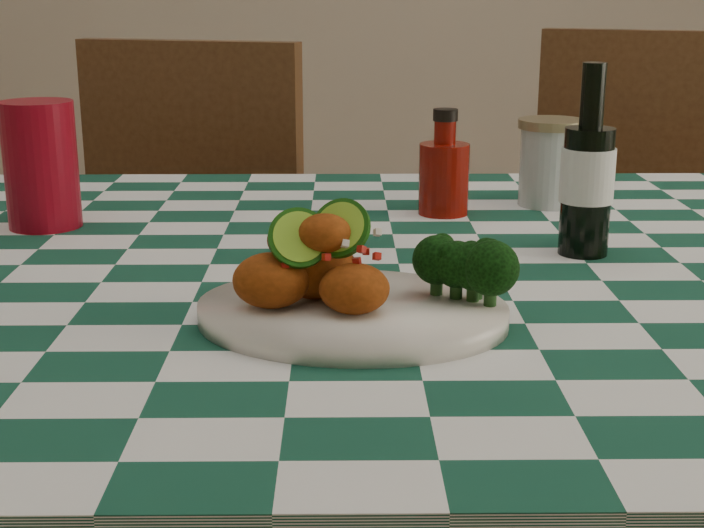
{
  "coord_description": "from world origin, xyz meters",
  "views": [
    {
      "loc": [
        -0.06,
        -1.02,
        1.08
      ],
      "look_at": [
        -0.05,
        -0.19,
        0.84
      ],
      "focal_mm": 50.0,
      "sensor_mm": 36.0,
      "label": 1
    }
  ],
  "objects_px": {
    "fried_chicken_pile": "(325,260)",
    "mason_jar": "(550,163)",
    "beer_bottle": "(588,161)",
    "wooden_chair_right": "(629,305)",
    "wooden_chair_left": "(151,319)",
    "red_tumbler": "(41,165)",
    "plate": "(352,313)",
    "ketchup_bottle": "(444,162)"
  },
  "relations": [
    {
      "from": "fried_chicken_pile",
      "to": "mason_jar",
      "type": "distance_m",
      "value": 0.57
    },
    {
      "from": "fried_chicken_pile",
      "to": "mason_jar",
      "type": "height_order",
      "value": "mason_jar"
    },
    {
      "from": "beer_bottle",
      "to": "wooden_chair_right",
      "type": "height_order",
      "value": "beer_bottle"
    },
    {
      "from": "wooden_chair_left",
      "to": "fried_chicken_pile",
      "type": "bearing_deg",
      "value": -52.41
    },
    {
      "from": "beer_bottle",
      "to": "red_tumbler",
      "type": "bearing_deg",
      "value": 168.13
    },
    {
      "from": "fried_chicken_pile",
      "to": "mason_jar",
      "type": "bearing_deg",
      "value": 58.24
    },
    {
      "from": "wooden_chair_right",
      "to": "fried_chicken_pile",
      "type": "bearing_deg",
      "value": -99.21
    },
    {
      "from": "red_tumbler",
      "to": "mason_jar",
      "type": "relative_size",
      "value": 1.33
    },
    {
      "from": "red_tumbler",
      "to": "beer_bottle",
      "type": "bearing_deg",
      "value": -11.87
    },
    {
      "from": "fried_chicken_pile",
      "to": "red_tumbler",
      "type": "xyz_separation_m",
      "value": [
        -0.36,
        0.37,
        0.02
      ]
    },
    {
      "from": "red_tumbler",
      "to": "wooden_chair_left",
      "type": "height_order",
      "value": "wooden_chair_left"
    },
    {
      "from": "beer_bottle",
      "to": "wooden_chair_right",
      "type": "distance_m",
      "value": 0.83
    },
    {
      "from": "mason_jar",
      "to": "fried_chicken_pile",
      "type": "bearing_deg",
      "value": -121.76
    },
    {
      "from": "plate",
      "to": "ketchup_bottle",
      "type": "bearing_deg",
      "value": 73.8
    },
    {
      "from": "fried_chicken_pile",
      "to": "wooden_chair_left",
      "type": "distance_m",
      "value": 0.99
    },
    {
      "from": "red_tumbler",
      "to": "mason_jar",
      "type": "bearing_deg",
      "value": 10.07
    },
    {
      "from": "fried_chicken_pile",
      "to": "ketchup_bottle",
      "type": "height_order",
      "value": "ketchup_bottle"
    },
    {
      "from": "plate",
      "to": "beer_bottle",
      "type": "xyz_separation_m",
      "value": [
        0.26,
        0.23,
        0.1
      ]
    },
    {
      "from": "plate",
      "to": "red_tumbler",
      "type": "relative_size",
      "value": 1.79
    },
    {
      "from": "plate",
      "to": "beer_bottle",
      "type": "distance_m",
      "value": 0.36
    },
    {
      "from": "fried_chicken_pile",
      "to": "beer_bottle",
      "type": "bearing_deg",
      "value": 38.83
    },
    {
      "from": "ketchup_bottle",
      "to": "wooden_chair_right",
      "type": "distance_m",
      "value": 0.72
    },
    {
      "from": "beer_bottle",
      "to": "wooden_chair_left",
      "type": "xyz_separation_m",
      "value": [
        -0.62,
        0.63,
        -0.4
      ]
    },
    {
      "from": "fried_chicken_pile",
      "to": "red_tumbler",
      "type": "distance_m",
      "value": 0.51
    },
    {
      "from": "mason_jar",
      "to": "beer_bottle",
      "type": "distance_m",
      "value": 0.26
    },
    {
      "from": "mason_jar",
      "to": "wooden_chair_left",
      "type": "height_order",
      "value": "wooden_chair_left"
    },
    {
      "from": "fried_chicken_pile",
      "to": "red_tumbler",
      "type": "height_order",
      "value": "red_tumbler"
    },
    {
      "from": "red_tumbler",
      "to": "wooden_chair_right",
      "type": "relative_size",
      "value": 0.16
    },
    {
      "from": "fried_chicken_pile",
      "to": "ketchup_bottle",
      "type": "distance_m",
      "value": 0.46
    },
    {
      "from": "plate",
      "to": "beer_bottle",
      "type": "relative_size",
      "value": 1.32
    },
    {
      "from": "red_tumbler",
      "to": "mason_jar",
      "type": "distance_m",
      "value": 0.66
    },
    {
      "from": "red_tumbler",
      "to": "mason_jar",
      "type": "height_order",
      "value": "red_tumbler"
    },
    {
      "from": "red_tumbler",
      "to": "wooden_chair_left",
      "type": "bearing_deg",
      "value": 87.52
    },
    {
      "from": "ketchup_bottle",
      "to": "red_tumbler",
      "type": "bearing_deg",
      "value": -172.66
    },
    {
      "from": "plate",
      "to": "ketchup_bottle",
      "type": "xyz_separation_m",
      "value": [
        0.13,
        0.43,
        0.06
      ]
    },
    {
      "from": "ketchup_bottle",
      "to": "wooden_chair_right",
      "type": "bearing_deg",
      "value": 49.79
    },
    {
      "from": "mason_jar",
      "to": "beer_bottle",
      "type": "bearing_deg",
      "value": -92.64
    },
    {
      "from": "fried_chicken_pile",
      "to": "wooden_chair_left",
      "type": "bearing_deg",
      "value": 111.11
    },
    {
      "from": "plate",
      "to": "wooden_chair_left",
      "type": "height_order",
      "value": "wooden_chair_left"
    },
    {
      "from": "wooden_chair_left",
      "to": "plate",
      "type": "bearing_deg",
      "value": -51.04
    },
    {
      "from": "wooden_chair_left",
      "to": "wooden_chair_right",
      "type": "height_order",
      "value": "wooden_chair_right"
    },
    {
      "from": "plate",
      "to": "mason_jar",
      "type": "relative_size",
      "value": 2.37
    }
  ]
}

